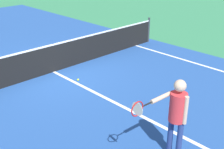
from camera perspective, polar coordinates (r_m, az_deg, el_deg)
The scene contains 6 objects.
ground_plane at distance 9.89m, azimuth -11.35°, elevation 0.51°, with size 60.00×60.00×0.00m, color #337F51.
court_surface_inbounds at distance 9.89m, azimuth -11.36°, elevation 0.52°, with size 10.62×24.40×0.00m, color #234C93.
line_center_service at distance 7.63m, azimuth 2.04°, elevation -6.26°, with size 0.10×6.40×0.01m, color white.
net at distance 9.71m, azimuth -11.58°, elevation 3.19°, with size 9.90×0.09×1.07m.
player_near at distance 5.54m, azimuth 12.53°, elevation -7.03°, with size 1.20×0.55×1.66m.
tennis_ball_near_net at distance 9.11m, azimuth -6.68°, elevation -1.02°, with size 0.07×0.07×0.07m, color #CCE033.
Camera 1 is at (-4.78, -7.78, 3.81)m, focal length 46.57 mm.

